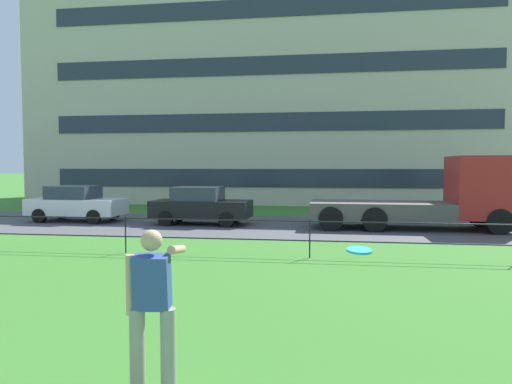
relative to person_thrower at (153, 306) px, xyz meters
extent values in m
cube|color=#4C4C51|center=(1.40, 13.82, -0.92)|extent=(80.00, 7.46, 0.01)
cylinder|color=black|center=(-3.61, 7.45, -0.43)|extent=(0.04, 0.04, 1.00)
cylinder|color=black|center=(1.40, 7.45, -0.43)|extent=(0.04, 0.04, 1.00)
cylinder|color=black|center=(1.40, 7.45, -0.48)|extent=(30.05, 0.03, 0.03)
cylinder|color=black|center=(1.40, 7.45, 0.02)|extent=(30.05, 0.03, 0.03)
cylinder|color=gray|center=(-0.16, -0.03, -0.48)|extent=(0.16, 0.16, 0.90)
cylinder|color=gray|center=(0.16, 0.00, -0.48)|extent=(0.16, 0.16, 0.90)
cube|color=#334C99|center=(0.00, -0.01, 0.25)|extent=(0.39, 0.32, 0.58)
sphere|color=tan|center=(0.00, -0.01, 0.68)|extent=(0.22, 0.22, 0.22)
cylinder|color=tan|center=(0.17, 0.31, 0.53)|extent=(0.16, 0.63, 0.19)
cylinder|color=tan|center=(-0.22, -0.04, 0.22)|extent=(0.09, 0.09, 0.62)
cylinder|color=#2DB2C6|center=(2.11, 0.47, 0.54)|extent=(0.33, 0.33, 0.05)
cube|color=silver|center=(-8.77, 14.11, -0.29)|extent=(4.05, 1.83, 0.68)
cube|color=#2D3847|center=(-8.92, 14.11, 0.33)|extent=(1.95, 1.58, 0.56)
cylinder|color=black|center=(-7.50, 14.87, -0.63)|extent=(0.61, 0.22, 0.60)
cylinder|color=black|center=(-7.56, 13.26, -0.63)|extent=(0.61, 0.22, 0.60)
cylinder|color=black|center=(-9.98, 14.95, -0.63)|extent=(0.61, 0.22, 0.60)
cylinder|color=black|center=(-10.03, 13.34, -0.63)|extent=(0.61, 0.22, 0.60)
cube|color=black|center=(-3.19, 13.89, -0.29)|extent=(4.06, 1.84, 0.68)
cube|color=#2D3847|center=(-3.34, 13.89, 0.33)|extent=(1.95, 1.59, 0.56)
cylinder|color=black|center=(-1.92, 14.65, -0.63)|extent=(0.61, 0.22, 0.60)
cylinder|color=black|center=(-1.98, 13.03, -0.63)|extent=(0.61, 0.22, 0.60)
cylinder|color=black|center=(-4.40, 14.74, -0.63)|extent=(0.61, 0.22, 0.60)
cylinder|color=black|center=(-4.45, 13.12, -0.63)|extent=(0.61, 0.22, 0.60)
cube|color=#B22323|center=(7.51, 13.62, 0.67)|extent=(2.13, 2.33, 2.30)
cube|color=#283342|center=(8.40, 13.61, 1.02)|extent=(0.14, 1.84, 0.87)
cube|color=#56514C|center=(3.86, 13.67, -0.20)|extent=(5.23, 2.37, 0.56)
cylinder|color=black|center=(7.83, 14.67, -0.48)|extent=(0.90, 0.31, 0.90)
cylinder|color=black|center=(7.81, 12.56, -0.48)|extent=(0.90, 0.31, 0.90)
cylinder|color=black|center=(3.61, 14.73, -0.48)|extent=(0.90, 0.31, 0.90)
cylinder|color=black|center=(3.58, 12.61, -0.48)|extent=(0.90, 0.31, 0.90)
cylinder|color=black|center=(2.05, 14.75, -0.48)|extent=(0.90, 0.31, 0.90)
cylinder|color=black|center=(2.02, 12.63, -0.48)|extent=(0.90, 0.31, 0.90)
cube|color=beige|center=(-1.64, 28.63, 5.77)|extent=(31.79, 10.88, 13.40)
cube|color=gray|center=(-1.64, 28.63, 12.67)|extent=(32.03, 11.12, 0.40)
cube|color=#283342|center=(-1.64, 23.16, 0.75)|extent=(26.70, 0.06, 1.10)
cube|color=#283342|center=(-1.64, 23.16, 4.09)|extent=(26.70, 0.06, 1.10)
cube|color=#283342|center=(-1.64, 23.16, 7.44)|extent=(26.70, 0.06, 1.10)
cube|color=#283342|center=(-1.64, 23.16, 10.79)|extent=(26.70, 0.06, 1.10)
camera|label=1|loc=(1.73, -4.49, 1.43)|focal=32.54mm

